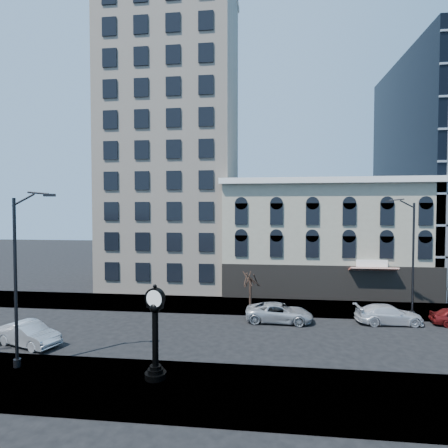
# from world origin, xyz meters

# --- Properties ---
(ground) EXTENTS (160.00, 160.00, 0.00)m
(ground) POSITION_xyz_m (0.00, 0.00, 0.00)
(ground) COLOR black
(ground) RESTS_ON ground
(sidewalk_far) EXTENTS (160.00, 6.00, 0.12)m
(sidewalk_far) POSITION_xyz_m (0.00, 8.00, 0.06)
(sidewalk_far) COLOR gray
(sidewalk_far) RESTS_ON ground
(sidewalk_near) EXTENTS (160.00, 6.00, 0.12)m
(sidewalk_near) POSITION_xyz_m (0.00, -8.00, 0.06)
(sidewalk_near) COLOR gray
(sidewalk_near) RESTS_ON ground
(cream_tower) EXTENTS (15.90, 15.40, 42.50)m
(cream_tower) POSITION_xyz_m (-6.11, 18.88, 19.32)
(cream_tower) COLOR beige
(cream_tower) RESTS_ON ground
(victorian_row) EXTENTS (22.60, 11.19, 12.50)m
(victorian_row) POSITION_xyz_m (12.00, 15.89, 6.00)
(victorian_row) COLOR #A49E87
(victorian_row) RESTS_ON ground
(street_clock) EXTENTS (1.15, 1.15, 5.05)m
(street_clock) POSITION_xyz_m (-0.42, -7.22, 2.41)
(street_clock) COLOR black
(street_clock) RESTS_ON sidewalk_near
(street_lamp_near) EXTENTS (2.60, 0.96, 10.25)m
(street_lamp_near) POSITION_xyz_m (-8.01, -6.59, 7.86)
(street_lamp_near) COLOR black
(street_lamp_near) RESTS_ON sidewalk_near
(street_lamp_far) EXTENTS (2.55, 1.11, 10.22)m
(street_lamp_far) POSITION_xyz_m (17.21, 6.24, 7.83)
(street_lamp_far) COLOR black
(street_lamp_far) RESTS_ON sidewalk_far
(bare_tree_far) EXTENTS (2.60, 2.60, 4.46)m
(bare_tree_far) POSITION_xyz_m (4.12, 6.67, 3.48)
(bare_tree_far) COLOR #332219
(bare_tree_far) RESTS_ON sidewalk_far
(car_near_b) EXTENTS (4.98, 3.03, 1.55)m
(car_near_b) POSITION_xyz_m (-10.46, -3.42, 0.77)
(car_near_b) COLOR #A5A8AD
(car_near_b) RESTS_ON ground
(car_far_a) EXTENTS (5.54, 2.76, 1.51)m
(car_far_a) POSITION_xyz_m (6.59, 3.61, 0.75)
(car_far_a) COLOR #A5A8AD
(car_far_a) RESTS_ON ground
(car_far_b) EXTENTS (5.30, 2.43, 1.50)m
(car_far_b) POSITION_xyz_m (15.35, 4.11, 0.75)
(car_far_b) COLOR silver
(car_far_b) RESTS_ON ground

